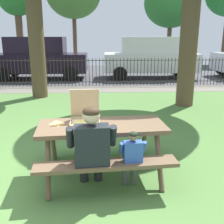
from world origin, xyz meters
The scene contains 13 objects.
ground centered at (0.00, 1.85, -0.01)m, with size 28.00×11.70×0.02m, color #527C3C.
cobblestone_walkway centered at (0.00, 7.00, 0.00)m, with size 28.00×1.40×0.01m, color slate.
street_asphalt centered at (0.00, 11.66, -0.01)m, with size 28.00×7.93×0.01m, color #424247.
picnic_table_foreground centered at (0.76, 0.34, 0.60)m, with size 1.91×1.62×0.79m.
pizza_box_open centered at (0.52, 0.42, 0.86)m, with size 0.43×0.48×0.47m.
pizza_slice_on_table centered at (0.12, 0.40, 0.78)m, with size 0.23×0.26×0.02m.
adult_at_table centered at (0.62, -0.17, 0.66)m, with size 0.62×0.61×1.19m.
child_at_table centered at (1.13, -0.16, 0.52)m, with size 0.35×0.34×0.86m.
iron_fence_streetside centered at (0.00, 7.70, 0.57)m, with size 20.53×0.03×1.12m.
parked_car_center centered at (-2.05, 9.74, 1.01)m, with size 4.41×1.93×1.94m.
parked_car_right centered at (3.21, 9.74, 1.01)m, with size 4.47×2.05×1.94m.
far_tree_midleft centered at (-4.69, 16.54, 4.22)m, with size 2.43×2.43×5.46m.
far_tree_midright centered at (5.84, 16.54, 4.17)m, with size 3.73×3.73×5.86m.
Camera 1 is at (0.72, -3.32, 1.99)m, focal length 43.41 mm.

